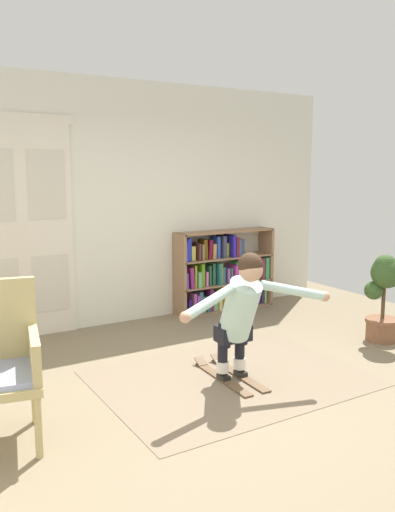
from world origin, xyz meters
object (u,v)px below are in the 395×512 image
at_px(bookshelf, 223,274).
at_px(person_skier, 241,307).
at_px(skis_pair, 229,375).
at_px(potted_plant, 384,293).

distance_m(bookshelf, person_skier, 2.51).
bearing_deg(skis_pair, bookshelf, 57.59).
height_order(bookshelf, skis_pair, bookshelf).
relative_size(potted_plant, person_skier, 0.66).
height_order(bookshelf, person_skier, person_skier).
bearing_deg(bookshelf, skis_pair, -122.41).
bearing_deg(person_skier, skis_pair, 87.52).
relative_size(bookshelf, potted_plant, 1.47).
xyz_separation_m(potted_plant, person_skier, (-2.00, -0.16, 0.15)).
bearing_deg(bookshelf, potted_plant, -69.53).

